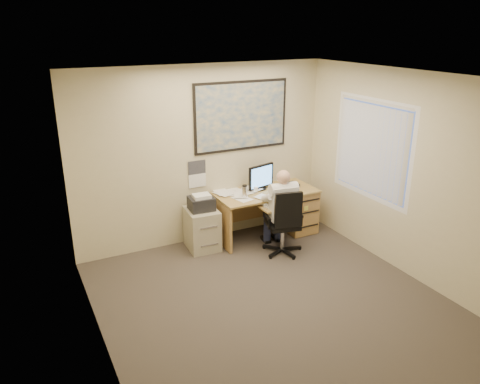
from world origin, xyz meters
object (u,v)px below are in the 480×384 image
office_chair (285,235)px  desk (282,206)px  filing_cabinet (202,225)px  person (282,212)px

office_chair → desk: bearing=74.2°
desk → office_chair: 0.80m
desk → filing_cabinet: 1.40m
person → filing_cabinet: bearing=155.6°
filing_cabinet → office_chair: bearing=-31.0°
filing_cabinet → person: bearing=-28.3°
desk → person: (-0.39, -0.61, 0.19)m
filing_cabinet → office_chair: office_chair is taller
office_chair → filing_cabinet: bearing=158.1°
desk → person: person is taller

